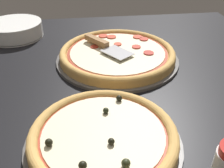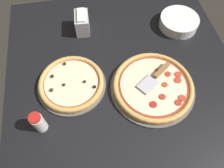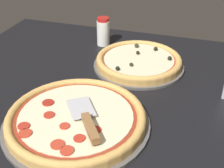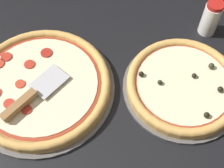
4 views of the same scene
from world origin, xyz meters
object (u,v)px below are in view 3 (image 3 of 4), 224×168
at_px(pizza_back, 139,60).
at_px(serving_spatula, 88,122).
at_px(pizza_front, 76,118).
at_px(parmesan_shaker, 103,32).

distance_m(pizza_back, serving_spatula, 0.44).
relative_size(pizza_front, pizza_back, 1.23).
distance_m(pizza_front, parmesan_shaker, 0.57).
height_order(serving_spatula, parmesan_shaker, parmesan_shaker).
distance_m(pizza_front, serving_spatula, 0.07).
distance_m(serving_spatula, parmesan_shaker, 0.62).
height_order(pizza_front, parmesan_shaker, parmesan_shaker).
bearing_deg(parmesan_shaker, pizza_back, -38.30).
bearing_deg(pizza_front, parmesan_shaker, 100.85).
xyz_separation_m(pizza_front, pizza_back, (0.09, 0.40, 0.00)).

